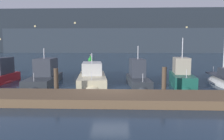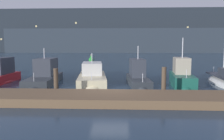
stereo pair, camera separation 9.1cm
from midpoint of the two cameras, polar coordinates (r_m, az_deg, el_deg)
The scene contains 11 objects.
ground_plane at distance 14.47m, azimuth -0.39°, elevation -6.09°, with size 400.00×400.00×0.00m, color #1E3347.
dock at distance 12.21m, azimuth -0.95°, elevation -7.33°, with size 40.09×2.80×0.45m, color brown.
mooring_pile_2 at distance 14.29m, azimuth -14.24°, elevation -2.97°, with size 0.28×0.28×1.70m, color #4C3D2D.
mooring_pile_3 at distance 13.93m, azimuth 13.56°, elevation -2.96°, with size 0.28×0.28×1.81m, color #4C3D2D.
motorboat_berth_3 at distance 20.70m, azimuth -27.14°, elevation -1.91°, with size 1.66×5.46×3.44m.
motorboat_berth_4 at distance 19.10m, azimuth -16.97°, elevation -2.31°, with size 2.55×6.55×3.55m.
motorboat_berth_5 at distance 18.84m, azimuth -5.07°, elevation -2.40°, with size 3.23×7.07×3.06m.
motorboat_berth_6 at distance 18.08m, azimuth 6.87°, elevation -2.53°, with size 1.99×5.71×3.69m.
motorboat_berth_7 at distance 18.30m, azimuth 17.85°, elevation -2.59°, with size 2.34×5.42×4.42m.
channel_buoy at distance 34.71m, azimuth -5.40°, elevation 2.19°, with size 1.08×1.08×1.77m.
hillside_backdrop at distance 112.34m, azimuth 3.84°, elevation 9.65°, with size 240.00×23.00×21.10m.
Camera 2 is at (0.79, -14.11, 3.10)m, focal length 35.00 mm.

